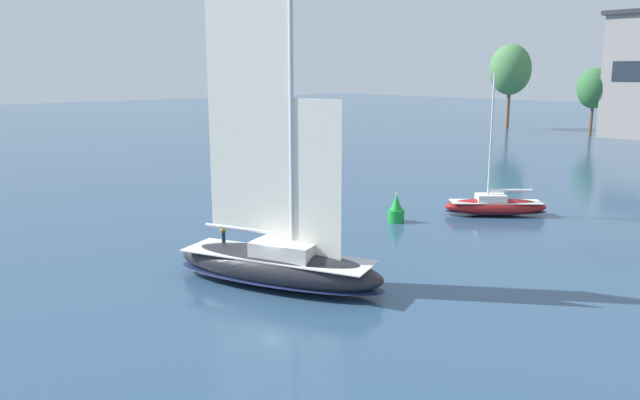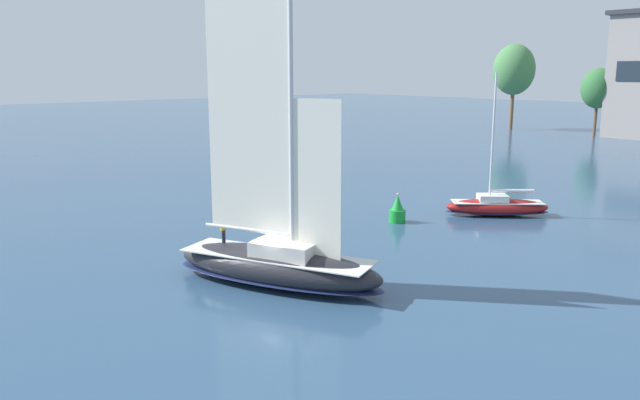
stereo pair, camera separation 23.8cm
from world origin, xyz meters
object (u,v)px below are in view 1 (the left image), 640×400
tree_shore_left (594,88)px  sailboat_main (277,262)px  sailboat_moored_mid_channel (495,206)px  tree_shore_center (510,70)px  channel_buoy (396,210)px

tree_shore_left → sailboat_main: size_ratio=0.71×
sailboat_main → sailboat_moored_mid_channel: size_ratio=1.50×
tree_shore_center → sailboat_main: (40.42, -87.58, -9.85)m
channel_buoy → sailboat_main: bearing=-71.6°
sailboat_main → tree_shore_center: bearing=114.8°
tree_shore_left → channel_buoy: 75.00m
sailboat_moored_mid_channel → sailboat_main: bearing=-86.5°
tree_shore_left → sailboat_main: 90.69m
tree_shore_left → tree_shore_center: (-16.36, 0.40, 3.11)m
sailboat_main → sailboat_moored_mid_channel: 22.38m
tree_shore_left → tree_shore_center: 16.65m
tree_shore_center → sailboat_main: size_ratio=0.98×
tree_shore_center → sailboat_main: bearing=-65.2°
sailboat_moored_mid_channel → channel_buoy: 8.19m
channel_buoy → tree_shore_center: bearing=116.0°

